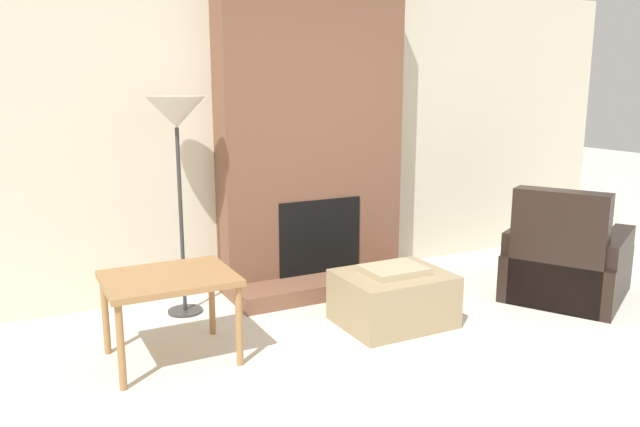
{
  "coord_description": "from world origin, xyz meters",
  "views": [
    {
      "loc": [
        -2.36,
        -2.22,
        1.74
      ],
      "look_at": [
        0.0,
        2.37,
        0.65
      ],
      "focal_mm": 35.0,
      "sensor_mm": 36.0,
      "label": 1
    }
  ],
  "objects_px": {
    "ottoman": "(393,297)",
    "floor_lamp_left": "(176,121)",
    "side_table": "(169,285)",
    "armchair": "(565,266)"
  },
  "relations": [
    {
      "from": "ottoman",
      "to": "floor_lamp_left",
      "type": "height_order",
      "value": "floor_lamp_left"
    },
    {
      "from": "ottoman",
      "to": "side_table",
      "type": "xyz_separation_m",
      "value": [
        -1.6,
        0.14,
        0.29
      ]
    },
    {
      "from": "armchair",
      "to": "side_table",
      "type": "bearing_deg",
      "value": 55.03
    },
    {
      "from": "armchair",
      "to": "floor_lamp_left",
      "type": "distance_m",
      "value": 3.29
    },
    {
      "from": "armchair",
      "to": "side_table",
      "type": "height_order",
      "value": "armchair"
    },
    {
      "from": "ottoman",
      "to": "side_table",
      "type": "height_order",
      "value": "side_table"
    },
    {
      "from": "armchair",
      "to": "floor_lamp_left",
      "type": "bearing_deg",
      "value": 39.68
    },
    {
      "from": "armchair",
      "to": "side_table",
      "type": "xyz_separation_m",
      "value": [
        -3.16,
        0.31,
        0.22
      ]
    },
    {
      "from": "ottoman",
      "to": "armchair",
      "type": "distance_m",
      "value": 1.58
    },
    {
      "from": "ottoman",
      "to": "floor_lamp_left",
      "type": "distance_m",
      "value": 2.04
    }
  ]
}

